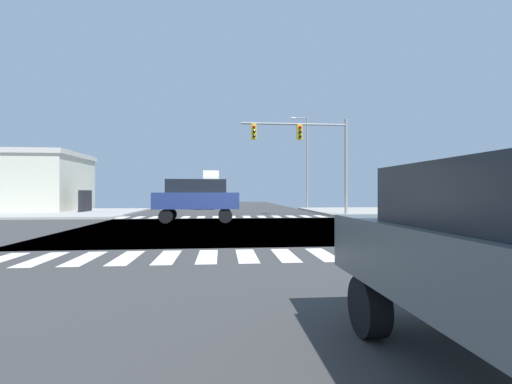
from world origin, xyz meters
name	(u,v)px	position (x,y,z in m)	size (l,w,h in m)	color
ground	(230,228)	(0.00, 0.00, -0.03)	(90.00, 90.00, 0.05)	#383738
sidewalk_corner_ne	(384,211)	(13.00, 12.00, 0.07)	(12.00, 12.00, 0.14)	#A09B91
sidewalk_corner_nw	(55,213)	(-13.00, 12.00, 0.07)	(12.00, 12.00, 0.14)	#9F9C96
crosswalk_near	(227,256)	(-0.25, -7.30, 0.00)	(13.50, 2.00, 0.01)	white
crosswalk_far	(224,217)	(-0.25, 7.30, 0.00)	(13.50, 2.00, 0.01)	white
traffic_signal_mast	(306,144)	(5.24, 7.22, 4.92)	(7.28, 0.55, 6.63)	gray
street_lamp	(305,155)	(7.65, 17.73, 5.29)	(1.78, 0.32, 8.97)	gray
sedan_nearside_1	(206,198)	(-2.00, 19.19, 1.12)	(1.80, 4.30, 1.88)	black
suv_farside_1	(197,197)	(-1.77, 3.50, 1.39)	(4.60, 1.96, 2.34)	black
pickup_crossing_1	(180,195)	(-5.00, 23.36, 1.29)	(2.00, 5.10, 2.35)	black
box_truck_trailing_1	(211,186)	(-2.00, 37.63, 2.56)	(2.40, 7.20, 4.85)	black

